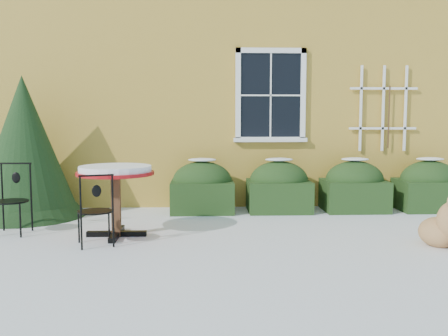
{
  "coord_description": "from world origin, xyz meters",
  "views": [
    {
      "loc": [
        -0.3,
        -5.79,
        1.58
      ],
      "look_at": [
        0.0,
        1.0,
        0.9
      ],
      "focal_mm": 40.0,
      "sensor_mm": 36.0,
      "label": 1
    }
  ],
  "objects_px": {
    "bistro_table": "(115,178)",
    "patio_chair_near": "(96,210)",
    "evergreen_shrub": "(25,160)",
    "dog": "(447,224)",
    "patio_chair_far": "(12,199)"
  },
  "relations": [
    {
      "from": "bistro_table",
      "to": "patio_chair_near",
      "type": "height_order",
      "value": "bistro_table"
    },
    {
      "from": "evergreen_shrub",
      "to": "dog",
      "type": "relative_size",
      "value": 2.75
    },
    {
      "from": "patio_chair_far",
      "to": "dog",
      "type": "relative_size",
      "value": 1.18
    },
    {
      "from": "bistro_table",
      "to": "dog",
      "type": "relative_size",
      "value": 1.25
    },
    {
      "from": "bistro_table",
      "to": "patio_chair_far",
      "type": "height_order",
      "value": "patio_chair_far"
    },
    {
      "from": "evergreen_shrub",
      "to": "dog",
      "type": "height_order",
      "value": "evergreen_shrub"
    },
    {
      "from": "dog",
      "to": "patio_chair_near",
      "type": "bearing_deg",
      "value": 153.95
    },
    {
      "from": "patio_chair_near",
      "to": "patio_chair_far",
      "type": "xyz_separation_m",
      "value": [
        -1.29,
        0.72,
        0.03
      ]
    },
    {
      "from": "evergreen_shrub",
      "to": "dog",
      "type": "xyz_separation_m",
      "value": [
        5.81,
        -2.22,
        -0.61
      ]
    },
    {
      "from": "bistro_table",
      "to": "patio_chair_far",
      "type": "xyz_separation_m",
      "value": [
        -1.45,
        0.24,
        -0.31
      ]
    },
    {
      "from": "bistro_table",
      "to": "dog",
      "type": "bearing_deg",
      "value": -10.8
    },
    {
      "from": "evergreen_shrub",
      "to": "patio_chair_near",
      "type": "xyz_separation_m",
      "value": [
        1.51,
        -1.92,
        -0.45
      ]
    },
    {
      "from": "patio_chair_far",
      "to": "bistro_table",
      "type": "bearing_deg",
      "value": -6.8
    },
    {
      "from": "patio_chair_near",
      "to": "dog",
      "type": "distance_m",
      "value": 4.31
    },
    {
      "from": "bistro_table",
      "to": "dog",
      "type": "height_order",
      "value": "bistro_table"
    }
  ]
}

